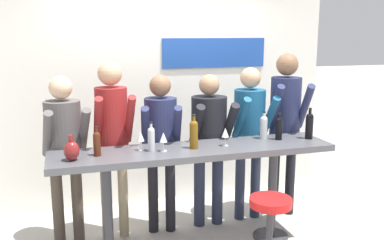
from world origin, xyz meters
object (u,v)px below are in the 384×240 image
wine_bottle_0 (97,142)px  wine_bottle_1 (151,138)px  person_center (209,134)px  wine_bottle_4 (309,125)px  bar_stool (270,223)px  person_left (112,129)px  wine_glass_0 (225,133)px  wine_glass_2 (163,138)px  decorative_vase (72,150)px  wine_glass_1 (141,137)px  person_center_right (250,126)px  person_right (285,116)px  tasting_table (195,163)px  wine_bottle_2 (279,127)px  person_far_left (64,142)px  person_center_left (161,136)px  wine_bottle_3 (194,133)px  wine_bottle_5 (264,126)px

wine_bottle_0 → wine_bottle_1: bearing=1.8°
person_center → wine_bottle_4: (0.91, -0.46, 0.14)m
bar_stool → person_left: size_ratio=0.38×
wine_glass_0 → wine_glass_2: 0.60m
wine_glass_0 → decorative_vase: decorative_vase is taller
person_left → wine_glass_1: (0.21, -0.38, -0.00)m
person_center_right → wine_bottle_0: person_center_right is taller
person_right → tasting_table: bearing=-146.4°
person_left → wine_glass_1: person_left is taller
person_left → person_center_right: bearing=0.7°
wine_glass_2 → decorative_vase: decorative_vase is taller
bar_stool → person_left: 1.74m
wine_bottle_1 → wine_bottle_2: 1.31m
wine_glass_0 → wine_bottle_0: bearing=179.7°
person_far_left → person_center_left: bearing=-10.0°
wine_bottle_0 → wine_glass_0: wine_bottle_0 is taller
wine_bottle_0 → wine_glass_0: size_ratio=1.48×
person_left → decorative_vase: (-0.40, -0.54, -0.04)m
wine_bottle_4 → wine_glass_0: wine_bottle_4 is taller
person_center_left → wine_glass_0: bearing=-31.5°
person_center_right → person_far_left: bearing=-177.9°
person_center → wine_bottle_3: size_ratio=5.12×
person_center_right → decorative_vase: bearing=-161.7°
person_center_right → wine_bottle_3: size_ratio=5.30×
wine_bottle_2 → decorative_vase: size_ratio=1.24×
bar_stool → wine_bottle_5: (0.27, 0.73, 0.70)m
wine_bottle_5 → person_center_left: bearing=162.7°
wine_bottle_4 → wine_bottle_5: 0.46m
person_center_left → person_right: person_right is taller
person_far_left → person_center_left: person_far_left is taller
person_far_left → wine_glass_2: 1.00m
person_center → wine_bottle_3: person_center is taller
person_far_left → decorative_vase: 0.56m
person_far_left → wine_bottle_1: 0.89m
person_center → wine_glass_2: bearing=-139.1°
wine_bottle_2 → wine_glass_0: wine_bottle_2 is taller
bar_stool → person_center_right: person_center_right is taller
person_center_left → wine_bottle_2: 1.20m
person_center_left → decorative_vase: bearing=-138.3°
bar_stool → person_center_left: size_ratio=0.41×
person_far_left → wine_bottle_1: person_far_left is taller
bar_stool → wine_bottle_1: size_ratio=2.53×
wine_bottle_5 → wine_glass_0: (-0.48, -0.16, -0.01)m
wine_bottle_4 → decorative_vase: 2.33m
person_center → person_center_right: bearing=5.7°
wine_bottle_0 → bar_stool: bearing=-22.4°
person_center_left → person_left: bearing=-169.1°
tasting_table → wine_bottle_3: bearing=-129.9°
wine_bottle_4 → wine_glass_1: 1.72m
person_far_left → wine_bottle_4: 2.43m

